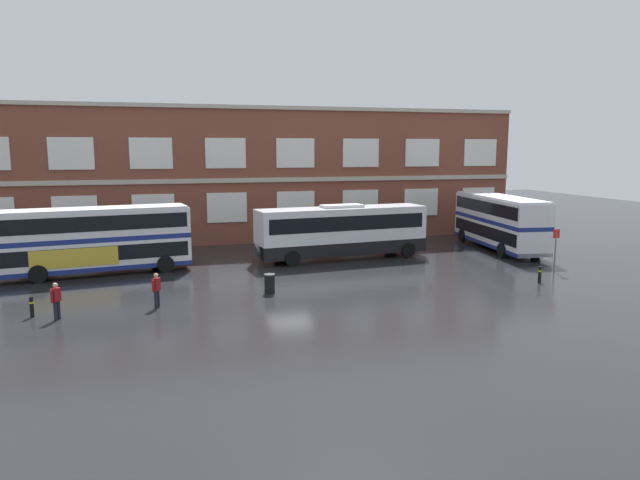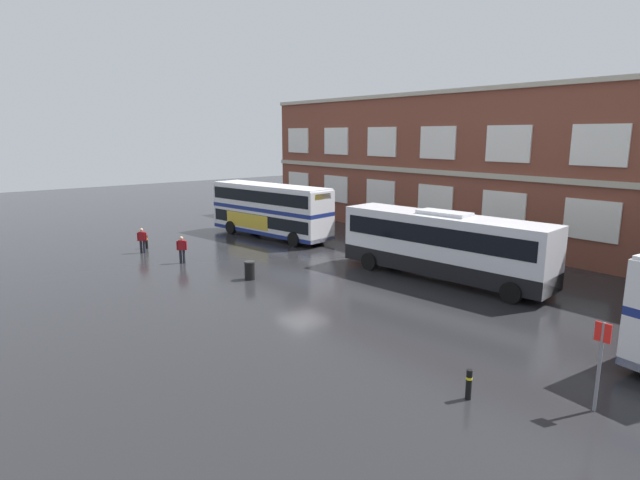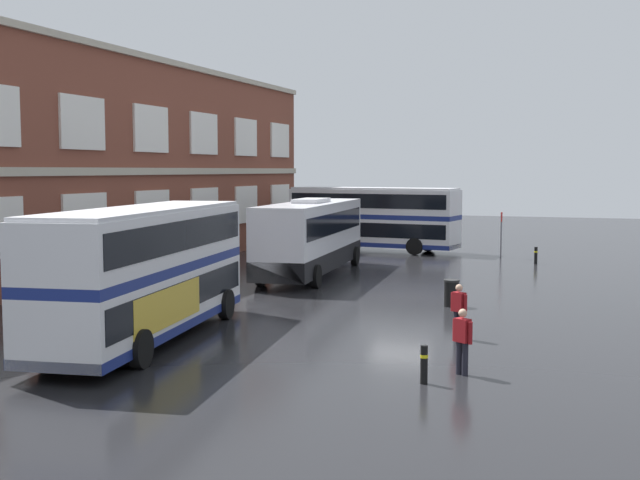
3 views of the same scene
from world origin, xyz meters
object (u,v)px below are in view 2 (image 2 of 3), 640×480
object	(u,v)px
double_decker_near	(270,210)
station_litter_bin	(250,270)
touring_coach	(443,245)
second_passenger	(182,249)
bus_stand_flag	(600,358)
waiting_passenger	(142,239)
safety_bollard_east	(469,384)
safety_bollard_west	(147,242)

from	to	relation	value
double_decker_near	station_litter_bin	bearing A→B (deg)	-39.54
touring_coach	second_passenger	distance (m)	15.73
bus_stand_flag	waiting_passenger	bearing A→B (deg)	-174.75
safety_bollard_east	touring_coach	bearing A→B (deg)	130.90
station_litter_bin	touring_coach	bearing A→B (deg)	50.85
double_decker_near	touring_coach	xyz separation A→B (m)	(15.95, 0.58, -0.24)
second_passenger	safety_bollard_east	size ratio (longest dim) A/B	1.79
second_passenger	station_litter_bin	size ratio (longest dim) A/B	1.65
waiting_passenger	station_litter_bin	bearing A→B (deg)	12.06
bus_stand_flag	safety_bollard_east	xyz separation A→B (m)	(-2.73, -2.25, -1.14)
safety_bollard_east	second_passenger	bearing A→B (deg)	178.59
double_decker_near	safety_bollard_east	distance (m)	26.46
second_passenger	bus_stand_flag	distance (m)	23.99
double_decker_near	waiting_passenger	xyz separation A→B (m)	(-0.87, -9.80, -1.22)
safety_bollard_east	waiting_passenger	bearing A→B (deg)	-179.23
station_litter_bin	safety_bollard_west	world-z (taller)	station_litter_bin
touring_coach	second_passenger	xyz separation A→B (m)	(-12.48, -9.53, -0.98)
second_passenger	bus_stand_flag	size ratio (longest dim) A/B	0.63
double_decker_near	station_litter_bin	xyz separation A→B (m)	(9.25, -7.64, -1.63)
second_passenger	safety_bollard_west	world-z (taller)	second_passenger
double_decker_near	waiting_passenger	distance (m)	9.92
waiting_passenger	safety_bollard_east	xyz separation A→B (m)	(25.52, 0.34, -0.44)
touring_coach	safety_bollard_east	bearing A→B (deg)	-49.10
touring_coach	waiting_passenger	bearing A→B (deg)	-148.30
double_decker_near	safety_bollard_east	xyz separation A→B (m)	(24.65, -9.46, -1.66)
waiting_passenger	station_litter_bin	distance (m)	10.36
waiting_passenger	station_litter_bin	xyz separation A→B (m)	(10.13, 2.16, -0.41)
second_passenger	safety_bollard_east	bearing A→B (deg)	-1.41
waiting_passenger	safety_bollard_east	bearing A→B (deg)	0.77
second_passenger	safety_bollard_east	xyz separation A→B (m)	(21.19, -0.52, -0.44)
touring_coach	double_decker_near	bearing A→B (deg)	-177.90
double_decker_near	waiting_passenger	world-z (taller)	double_decker_near
second_passenger	station_litter_bin	distance (m)	5.95
bus_stand_flag	safety_bollard_east	size ratio (longest dim) A/B	2.84
second_passenger	station_litter_bin	world-z (taller)	second_passenger
bus_stand_flag	station_litter_bin	bearing A→B (deg)	-178.64
waiting_passenger	bus_stand_flag	size ratio (longest dim) A/B	0.63
double_decker_near	station_litter_bin	world-z (taller)	double_decker_near
safety_bollard_west	safety_bollard_east	size ratio (longest dim) A/B	1.00
double_decker_near	safety_bollard_east	size ratio (longest dim) A/B	11.85
second_passenger	safety_bollard_east	distance (m)	21.20
station_litter_bin	safety_bollard_west	size ratio (longest dim) A/B	1.08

